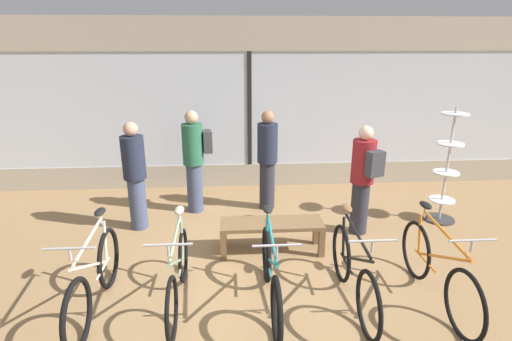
% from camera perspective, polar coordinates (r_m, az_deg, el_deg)
% --- Properties ---
extents(ground_plane, '(24.00, 24.00, 0.00)m').
position_cam_1_polar(ground_plane, '(5.04, 1.10, -15.57)').
color(ground_plane, '#99754C').
extents(shop_back_wall, '(12.00, 0.08, 3.20)m').
position_cam_1_polar(shop_back_wall, '(7.65, -0.95, 9.48)').
color(shop_back_wall, '#B2A893').
rests_on(shop_back_wall, ground_plane).
extents(bicycle_far_left, '(0.46, 1.74, 1.04)m').
position_cam_1_polar(bicycle_far_left, '(4.69, -22.05, -14.27)').
color(bicycle_far_left, black).
rests_on(bicycle_far_left, ground_plane).
extents(bicycle_left, '(0.46, 1.67, 1.01)m').
position_cam_1_polar(bicycle_left, '(4.56, -11.07, -14.36)').
color(bicycle_left, black).
rests_on(bicycle_left, ground_plane).
extents(bicycle_center, '(0.46, 1.73, 1.02)m').
position_cam_1_polar(bicycle_center, '(4.47, 2.14, -14.78)').
color(bicycle_center, black).
rests_on(bicycle_center, ground_plane).
extents(bicycle_right, '(0.46, 1.69, 1.03)m').
position_cam_1_polar(bicycle_right, '(4.62, 13.72, -13.96)').
color(bicycle_right, black).
rests_on(bicycle_right, ground_plane).
extents(bicycle_far_right, '(0.46, 1.77, 1.04)m').
position_cam_1_polar(bicycle_far_right, '(4.93, 24.45, -12.83)').
color(bicycle_far_right, black).
rests_on(bicycle_far_right, ground_plane).
extents(accessory_rack, '(0.48, 0.48, 1.84)m').
position_cam_1_polar(accessory_rack, '(6.96, 25.45, -0.73)').
color(accessory_rack, '#333333').
rests_on(accessory_rack, ground_plane).
extents(display_bench, '(1.40, 0.44, 0.44)m').
position_cam_1_polar(display_bench, '(5.50, 2.25, -8.12)').
color(display_bench, brown).
rests_on(display_bench, ground_plane).
extents(customer_near_rack, '(0.52, 0.39, 1.73)m').
position_cam_1_polar(customer_near_rack, '(6.66, -8.78, 1.72)').
color(customer_near_rack, '#424C6B').
rests_on(customer_near_rack, ground_plane).
extents(customer_by_window, '(0.45, 0.55, 1.65)m').
position_cam_1_polar(customer_by_window, '(6.03, 15.04, -0.94)').
color(customer_by_window, '#2D2D38').
rests_on(customer_by_window, ground_plane).
extents(customer_mid_floor, '(0.42, 0.42, 1.70)m').
position_cam_1_polar(customer_mid_floor, '(6.73, 1.63, 1.74)').
color(customer_mid_floor, '#2D2D38').
rests_on(customer_mid_floor, ground_plane).
extents(customer_near_bench, '(0.36, 0.36, 1.67)m').
position_cam_1_polar(customer_near_bench, '(6.25, -16.91, -0.51)').
color(customer_near_bench, '#424C6B').
rests_on(customer_near_bench, ground_plane).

